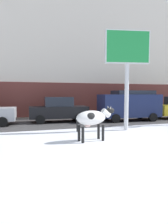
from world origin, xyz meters
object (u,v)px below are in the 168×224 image
billboard (127,53)px  car_black_sedan (59,110)px  cow_holstein (92,118)px  pedestrian_near_billboard (83,107)px  car_navy_van (129,105)px  pedestrian_by_cars (44,108)px

billboard → car_black_sedan: size_ratio=1.29×
cow_holstein → pedestrian_near_billboard: 9.30m
cow_holstein → car_navy_van: (5.11, 5.58, 0.24)m
cow_holstein → pedestrian_near_billboard: size_ratio=1.12×
billboard → pedestrian_by_cars: bearing=118.5°
billboard → pedestrian_near_billboard: 7.81m
billboard → car_navy_van: size_ratio=1.18×
cow_holstein → car_black_sedan: size_ratio=0.45×
cow_holstein → car_navy_van: car_navy_van is taller
billboard → car_navy_van: 5.27m
cow_holstein → pedestrian_by_cars: (-1.00, 8.98, -0.12)m
billboard → pedestrian_near_billboard: (-0.34, 7.00, -3.43)m
car_navy_van → pedestrian_by_cars: bearing=150.9°
car_black_sedan → billboard: bearing=-56.5°
cow_holstein → car_navy_van: bearing=47.5°
cow_holstein → pedestrian_near_billboard: (2.45, 8.98, -0.12)m
car_black_sedan → pedestrian_near_billboard: bearing=42.5°
billboard → pedestrian_near_billboard: bearing=92.8°
cow_holstein → billboard: size_ratio=0.35×
pedestrian_near_billboard → pedestrian_by_cars: size_ratio=1.00×
billboard → car_black_sedan: (-3.02, 4.55, -3.41)m
pedestrian_near_billboard → pedestrian_by_cars: same height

